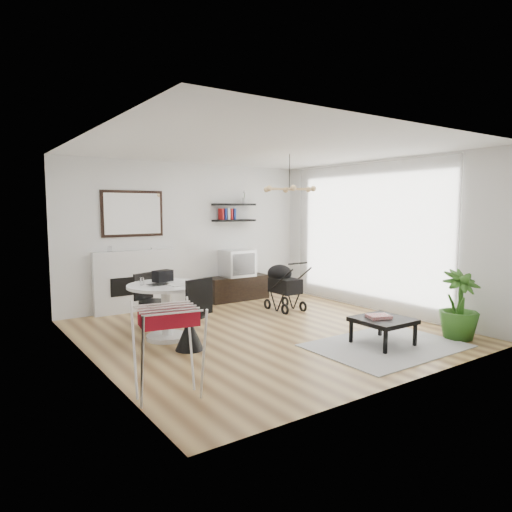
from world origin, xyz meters
TOP-DOWN VIEW (x-y plane):
  - floor at (0.00, 0.00)m, footprint 5.00×5.00m
  - ceiling at (0.00, 0.00)m, footprint 5.00×5.00m
  - wall_back at (0.00, 2.50)m, footprint 5.00×0.00m
  - wall_left at (-2.50, 0.00)m, footprint 0.00×5.00m
  - wall_right at (2.50, 0.00)m, footprint 0.00×5.00m
  - sheer_curtain at (2.40, 0.20)m, footprint 0.04×3.60m
  - fireplace at (-1.10, 2.42)m, footprint 1.50×0.17m
  - shelf_lower at (0.95, 2.37)m, footprint 0.90×0.25m
  - shelf_upper at (0.95, 2.37)m, footprint 0.90×0.25m
  - pendant_lamp at (0.70, 0.30)m, footprint 0.90×0.90m
  - tv_console at (0.95, 2.26)m, footprint 1.29×0.45m
  - crt_tv at (0.94, 2.26)m, footprint 0.61×0.53m
  - dining_table at (-1.36, 0.47)m, footprint 1.08×1.08m
  - laptop at (-1.50, 0.40)m, footprint 0.30×0.20m
  - black_bag at (-1.30, 0.72)m, footprint 0.31×0.23m
  - newspaper at (-1.20, 0.33)m, footprint 0.36×0.31m
  - drinking_glass at (-1.66, 0.60)m, footprint 0.06×0.06m
  - chair_far at (-1.32, 1.14)m, footprint 0.45×0.46m
  - chair_near at (-1.32, -0.18)m, footprint 0.48×0.50m
  - drying_rack at (-2.18, -1.44)m, footprint 0.71×0.67m
  - stroller at (1.16, 1.03)m, footprint 0.46×0.77m
  - rug at (0.92, -1.52)m, footprint 1.99×1.44m
  - coffee_table at (0.93, -1.45)m, footprint 0.70×0.70m
  - magazines at (0.89, -1.41)m, footprint 0.36×0.32m
  - potted_plant at (2.04, -1.87)m, footprint 0.69×0.69m

SIDE VIEW (x-z plane):
  - floor at x=0.00m, z-range 0.00..0.00m
  - rug at x=0.92m, z-range 0.00..0.01m
  - tv_console at x=0.95m, z-range 0.00..0.48m
  - chair_far at x=-1.32m, z-range -0.16..0.69m
  - chair_near at x=-1.32m, z-range -0.18..0.78m
  - coffee_table at x=0.93m, z-range 0.15..0.51m
  - magazines at x=0.89m, z-range 0.37..0.41m
  - stroller at x=1.16m, z-range -0.07..0.85m
  - drying_rack at x=-2.18m, z-range 0.02..0.94m
  - potted_plant at x=2.04m, z-range 0.00..0.98m
  - dining_table at x=-1.36m, z-range 0.13..0.91m
  - fireplace at x=-1.10m, z-range -0.39..1.77m
  - crt_tv at x=0.94m, z-range 0.48..1.02m
  - newspaper at x=-1.20m, z-range 0.79..0.80m
  - laptop at x=-1.50m, z-range 0.79..0.81m
  - drinking_glass at x=-1.66m, z-range 0.79..0.89m
  - black_bag at x=-1.30m, z-range 0.79..0.95m
  - wall_back at x=0.00m, z-range -1.15..3.85m
  - wall_left at x=-2.50m, z-range -1.15..3.85m
  - wall_right at x=2.50m, z-range -1.15..3.85m
  - sheer_curtain at x=2.40m, z-range 0.05..2.65m
  - shelf_lower at x=0.95m, z-range 1.58..1.62m
  - shelf_upper at x=0.95m, z-range 1.90..1.94m
  - pendant_lamp at x=0.70m, z-range 2.10..2.20m
  - ceiling at x=0.00m, z-range 2.70..2.70m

